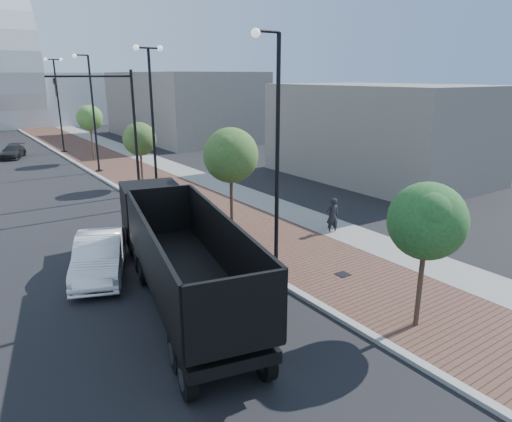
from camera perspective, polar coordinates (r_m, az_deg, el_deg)
sidewalk at (r=46.34m, az=-17.55°, el=6.32°), size 7.00×140.00×0.12m
concrete_strip at (r=47.19m, az=-14.42°, el=6.75°), size 2.40×140.00×0.13m
curb at (r=45.45m, az=-21.76°, el=5.74°), size 0.30×140.00×0.14m
dump_truck at (r=18.38m, az=-11.04°, el=-3.65°), size 5.35×13.55×3.39m
white_sedan at (r=19.23m, az=-18.88°, el=-5.28°), size 3.48×5.28×1.64m
dark_car_far at (r=50.14m, az=-27.97°, el=6.52°), size 3.07×4.50×1.21m
pedestrian at (r=23.20m, az=9.47°, el=-0.61°), size 0.75×0.58×1.85m
streetlight_1 at (r=17.51m, az=2.36°, el=5.55°), size 1.44×0.56×9.21m
streetlight_2 at (r=27.91m, az=-12.67°, el=10.28°), size 1.72×0.56×9.28m
streetlight_3 at (r=39.25m, az=-19.62°, el=10.74°), size 1.44×0.56×9.21m
streetlight_4 at (r=50.88m, az=-23.31°, el=12.02°), size 1.72×0.56×9.28m
traffic_mast at (r=30.39m, az=-16.49°, el=10.80°), size 5.09×0.20×8.00m
tree_0 at (r=14.49m, az=20.50°, el=-1.17°), size 2.38×2.33×4.71m
tree_1 at (r=22.31m, az=-3.08°, el=6.91°), size 2.67×2.67×5.30m
tree_2 at (r=33.10m, az=-14.19°, el=8.64°), size 2.35×2.29×4.57m
tree_3 at (r=44.42m, az=-19.91°, el=10.81°), size 2.34×2.28×5.14m
commercial_block_ne at (r=59.73m, az=-9.20°, el=12.82°), size 12.00×22.00×8.00m
commercial_block_e at (r=36.84m, az=15.02°, el=9.48°), size 10.00×16.00×7.00m
utility_cover_1 at (r=18.57m, az=10.74°, el=-7.74°), size 0.50×0.50×0.02m
utility_cover_2 at (r=26.90m, az=-6.05°, el=0.16°), size 0.50×0.50×0.02m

